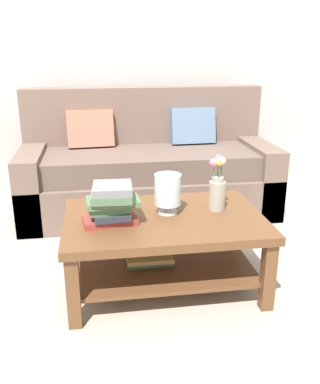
% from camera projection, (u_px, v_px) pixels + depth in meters
% --- Properties ---
extents(ground_plane, '(10.00, 10.00, 0.00)m').
position_uv_depth(ground_plane, '(152.00, 261.00, 2.93)').
color(ground_plane, '#ADA393').
extents(back_wall, '(6.40, 0.12, 2.70)m').
position_uv_depth(back_wall, '(127.00, 52.00, 4.03)').
color(back_wall, '#BCB7B2').
rests_on(back_wall, ground).
extents(couch, '(2.16, 0.90, 1.06)m').
position_uv_depth(couch, '(148.00, 170.00, 3.77)').
color(couch, brown).
rests_on(couch, ground).
extents(coffee_table, '(1.17, 0.78, 0.46)m').
position_uv_depth(coffee_table, '(163.00, 236.00, 2.54)').
color(coffee_table, brown).
rests_on(coffee_table, ground).
extents(book_stack_main, '(0.33, 0.23, 0.23)m').
position_uv_depth(book_stack_main, '(111.00, 204.00, 2.36)').
color(book_stack_main, '#993833').
rests_on(book_stack_main, coffee_table).
extents(glass_hurricane_vase, '(0.16, 0.16, 0.24)m').
position_uv_depth(glass_hurricane_vase, '(168.00, 191.00, 2.50)').
color(glass_hurricane_vase, silver).
rests_on(glass_hurricane_vase, coffee_table).
extents(flower_pitcher, '(0.11, 0.10, 0.34)m').
position_uv_depth(flower_pitcher, '(217.00, 188.00, 2.56)').
color(flower_pitcher, '#9E998E').
rests_on(flower_pitcher, coffee_table).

